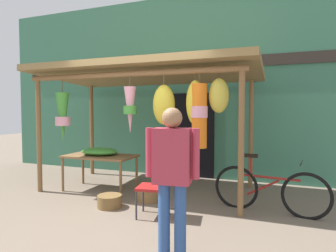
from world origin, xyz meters
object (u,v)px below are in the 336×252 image
object	(u,v)px
flower_heap_on_table	(100,151)
wicker_basket_spare	(110,201)
wicker_basket_by_table	(148,195)
vendor_in_orange	(172,169)
display_table	(100,159)
folding_chair	(156,183)
parked_bicycle	(269,190)

from	to	relation	value
flower_heap_on_table	wicker_basket_spare	xyz separation A→B (m)	(0.74, -0.84, -0.68)
wicker_basket_by_table	vendor_in_orange	size ratio (longest dim) A/B	0.27
vendor_in_orange	display_table	bearing A→B (deg)	138.70
wicker_basket_by_table	vendor_in_orange	world-z (taller)	vendor_in_orange
folding_chair	display_table	bearing A→B (deg)	149.70
flower_heap_on_table	vendor_in_orange	distance (m)	2.99
wicker_basket_by_table	parked_bicycle	distance (m)	2.04
vendor_in_orange	flower_heap_on_table	bearing A→B (deg)	138.53
display_table	vendor_in_orange	xyz separation A→B (m)	(2.23, -1.96, 0.32)
wicker_basket_by_table	display_table	bearing A→B (deg)	167.18
wicker_basket_by_table	vendor_in_orange	bearing A→B (deg)	-57.69
parked_bicycle	folding_chair	bearing A→B (deg)	-153.53
display_table	wicker_basket_spare	size ratio (longest dim) A/B	3.50
display_table	wicker_basket_by_table	bearing A→B (deg)	-12.82
vendor_in_orange	wicker_basket_spare	bearing A→B (deg)	142.83
wicker_basket_spare	parked_bicycle	xyz separation A→B (m)	(2.45, 0.66, 0.25)
vendor_in_orange	parked_bicycle	bearing A→B (deg)	62.02
wicker_basket_spare	parked_bicycle	world-z (taller)	parked_bicycle
wicker_basket_by_table	vendor_in_orange	xyz separation A→B (m)	(1.07, -1.69, 0.86)
display_table	wicker_basket_spare	world-z (taller)	display_table
folding_chair	vendor_in_orange	xyz separation A→B (m)	(0.61, -1.01, 0.45)
flower_heap_on_table	display_table	bearing A→B (deg)	-61.82
flower_heap_on_table	parked_bicycle	xyz separation A→B (m)	(3.19, -0.18, -0.43)
display_table	parked_bicycle	size ratio (longest dim) A/B	0.80
display_table	flower_heap_on_table	xyz separation A→B (m)	(-0.01, 0.02, 0.14)
folding_chair	vendor_in_orange	bearing A→B (deg)	-58.79
display_table	folding_chair	distance (m)	1.87
wicker_basket_spare	vendor_in_orange	bearing A→B (deg)	-37.17
parked_bicycle	flower_heap_on_table	bearing A→B (deg)	176.71
display_table	vendor_in_orange	bearing A→B (deg)	-41.30
display_table	wicker_basket_by_table	world-z (taller)	display_table
flower_heap_on_table	parked_bicycle	world-z (taller)	parked_bicycle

